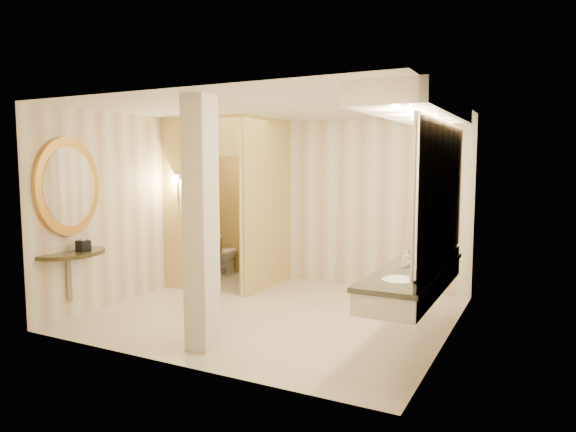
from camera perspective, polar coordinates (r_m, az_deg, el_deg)
name	(u,v)px	position (r m, az deg, el deg)	size (l,w,h in m)	color
floor	(273,313)	(6.99, -1.63, -10.70)	(4.50, 4.50, 0.00)	beige
ceiling	(273,108)	(6.73, -1.70, 11.90)	(4.50, 4.50, 0.00)	silver
wall_back	(331,202)	(8.52, 4.83, 1.54)	(4.50, 0.02, 2.70)	silver
wall_front	(173,230)	(5.08, -12.61, -1.57)	(4.50, 0.02, 2.70)	silver
wall_left	(143,206)	(8.05, -15.84, 1.08)	(0.02, 4.00, 2.70)	silver
wall_right	(450,221)	(5.98, 17.59, -0.58)	(0.02, 4.00, 2.70)	silver
toilet_closet	(240,202)	(8.12, -5.34, 1.57)	(1.50, 1.55, 2.70)	#DFC775
wall_sconce	(178,180)	(8.14, -12.17, 3.92)	(0.14, 0.14, 0.42)	gold
vanity	(418,198)	(5.62, 14.27, 1.96)	(0.75, 2.51, 2.09)	beige
console_shelf	(68,215)	(7.08, -23.21, 0.12)	(0.96, 0.96, 1.93)	black
pillar	(201,225)	(5.49, -9.65, -0.95)	(0.28, 0.28, 2.70)	beige
tissue_box	(83,246)	(7.06, -21.80, -3.09)	(0.14, 0.14, 0.14)	black
toilet	(220,254)	(9.17, -7.53, -4.19)	(0.44, 0.78, 0.79)	white
soap_bottle_a	(407,257)	(5.89, 13.09, -4.49)	(0.07, 0.07, 0.15)	beige
soap_bottle_b	(406,262)	(5.72, 12.97, -5.01)	(0.08, 0.08, 0.11)	silver
soap_bottle_c	(405,259)	(5.70, 12.83, -4.67)	(0.07, 0.07, 0.18)	#C6B28C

